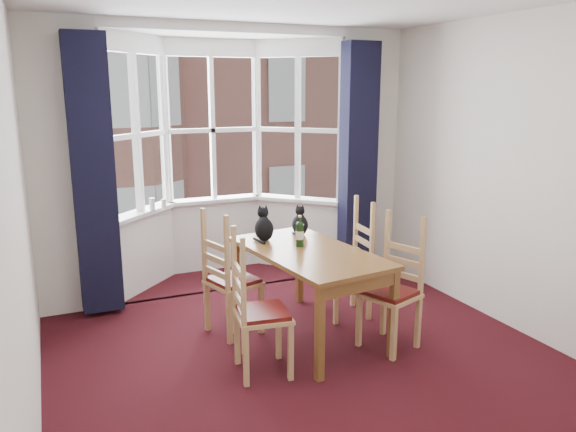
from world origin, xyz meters
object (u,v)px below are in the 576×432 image
cat_left (264,227)px  chair_left_near (251,316)px  dining_table (308,260)px  candle_short (164,204)px  chair_right_far (354,267)px  candle_tall (152,204)px  chair_right_near (396,292)px  chair_left_far (225,284)px  wine_bottle (300,233)px  cat_right (300,223)px

cat_left → chair_left_near: bearing=-116.9°
dining_table → cat_left: size_ratio=5.00×
dining_table → candle_short: bearing=115.7°
chair_right_far → dining_table: bearing=-156.8°
chair_right_far → chair_left_near: bearing=-151.5°
candle_short → cat_left: bearing=-64.4°
cat_left → candle_tall: 1.53m
dining_table → chair_right_near: bearing=-36.5°
chair_left_far → cat_left: bearing=20.8°
dining_table → wine_bottle: wine_bottle is taller
chair_right_far → candle_short: 2.20m
chair_left_far → candle_tall: candle_tall is taller
cat_right → chair_right_near: bearing=-65.6°
chair_left_far → candle_tall: size_ratio=6.78×
chair_left_near → cat_left: 1.12m
dining_table → chair_left_far: bearing=155.5°
chair_left_near → cat_right: size_ratio=3.24×
candle_short → chair_left_near: bearing=-85.4°
chair_left_far → chair_right_far: (1.29, -0.04, 0.00)m
chair_right_far → candle_tall: 2.28m
cat_left → chair_right_near: bearing=-47.7°
chair_right_near → candle_short: 2.75m
chair_left_near → chair_left_far: same height
chair_left_far → cat_left: size_ratio=2.84×
candle_short → dining_table: bearing=-64.3°
chair_right_far → cat_left: 0.98m
dining_table → cat_left: 0.56m
chair_right_near → cat_right: 1.16m
dining_table → wine_bottle: bearing=97.2°
cat_left → candle_short: size_ratio=3.02×
cat_left → candle_short: bearing=115.6°
chair_left_near → candle_short: 2.32m
cat_right → cat_left: bearing=-171.1°
wine_bottle → candle_tall: size_ratio=2.06×
chair_left_far → wine_bottle: size_ratio=3.29×
cat_right → candle_tall: (-1.17, 1.26, 0.04)m
cat_right → chair_left_far: bearing=-164.7°
chair_left_far → chair_right_near: 1.49m
chair_right_near → chair_right_far: same height
chair_left_near → cat_left: (0.47, 0.92, 0.44)m
cat_right → wine_bottle: size_ratio=1.02×
chair_left_far → chair_right_far: bearing=-1.6°
chair_left_near → wine_bottle: size_ratio=3.29×
chair_right_near → cat_right: cat_right is taller
chair_right_near → dining_table: bearing=143.5°
chair_right_near → candle_tall: (-1.62, 2.24, 0.47)m
chair_right_near → cat_left: (-0.84, 0.92, 0.44)m
chair_left_near → candle_tall: candle_tall is taller
chair_left_far → cat_right: 0.96m
chair_right_near → candle_tall: candle_tall is taller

